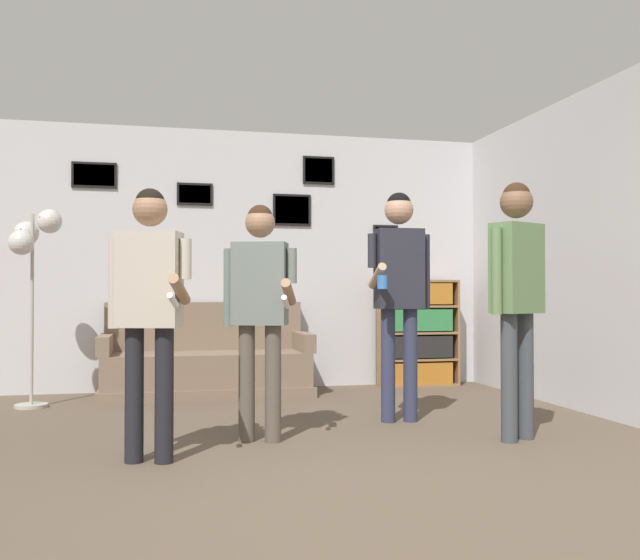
{
  "coord_description": "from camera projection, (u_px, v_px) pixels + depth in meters",
  "views": [
    {
      "loc": [
        -1.02,
        -3.16,
        1.0
      ],
      "look_at": [
        0.18,
        2.14,
        1.1
      ],
      "focal_mm": 40.0,
      "sensor_mm": 36.0,
      "label": 1
    }
  ],
  "objects": [
    {
      "name": "ground_plane",
      "position": [
        384.0,
        509.0,
        3.29
      ],
      "size": [
        20.0,
        20.0,
        0.0
      ],
      "primitive_type": "plane",
      "color": "brown"
    },
    {
      "name": "wall_back",
      "position": [
        258.0,
        259.0,
        7.52
      ],
      "size": [
        7.27,
        0.08,
        2.7
      ],
      "color": "silver",
      "rests_on": "ground_plane"
    },
    {
      "name": "drinking_cup",
      "position": [
        419.0,
        275.0,
        7.69
      ],
      "size": [
        0.07,
        0.07,
        0.11
      ],
      "color": "red",
      "rests_on": "bookshelf"
    },
    {
      "name": "person_player_foreground_left",
      "position": [
        149.0,
        295.0,
        4.2
      ],
      "size": [
        0.48,
        0.54,
        1.62
      ],
      "color": "black",
      "rests_on": "ground_plane"
    },
    {
      "name": "person_watcher_holding_cup",
      "position": [
        399.0,
        279.0,
        5.53
      ],
      "size": [
        0.51,
        0.43,
        1.78
      ],
      "color": "#2D334C",
      "rests_on": "ground_plane"
    },
    {
      "name": "floor_lamp",
      "position": [
        32.0,
        248.0,
        6.22
      ],
      "size": [
        0.42,
        0.46,
        1.74
      ],
      "color": "#ADA89E",
      "rests_on": "ground_plane"
    },
    {
      "name": "person_spectator_near_bookshelf",
      "position": [
        517.0,
        280.0,
        4.83
      ],
      "size": [
        0.46,
        0.33,
        1.75
      ],
      "color": "#3D4247",
      "rests_on": "ground_plane"
    },
    {
      "name": "bookshelf",
      "position": [
        418.0,
        333.0,
        7.67
      ],
      "size": [
        0.85,
        0.3,
        1.14
      ],
      "color": "olive",
      "rests_on": "ground_plane"
    },
    {
      "name": "wall_right",
      "position": [
        586.0,
        251.0,
        5.95
      ],
      "size": [
        0.06,
        6.68,
        2.7
      ],
      "color": "silver",
      "rests_on": "ground_plane"
    },
    {
      "name": "person_player_foreground_center",
      "position": [
        260.0,
        297.0,
        4.79
      ],
      "size": [
        0.48,
        0.54,
        1.59
      ],
      "color": "brown",
      "rests_on": "ground_plane"
    },
    {
      "name": "couch",
      "position": [
        207.0,
        365.0,
        6.97
      ],
      "size": [
        2.02,
        0.8,
        0.9
      ],
      "color": "#7A6651",
      "rests_on": "ground_plane"
    }
  ]
}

